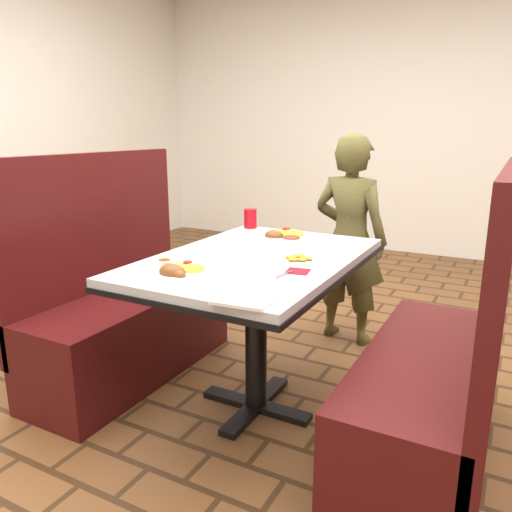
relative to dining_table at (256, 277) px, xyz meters
The scene contains 14 objects.
dining_table is the anchor object (origin of this frame).
booth_bench_left 0.86m from the dining_table, behind, with size 0.47×1.20×1.17m.
booth_bench_right 0.86m from the dining_table, ahead, with size 0.47×1.20×1.17m.
diner_person 1.01m from the dining_table, 83.69° to the left, with size 0.46×0.30×1.27m, color brown.
near_dinner_plate 0.43m from the dining_table, 107.17° to the right, with size 0.24×0.24×0.07m.
far_dinner_plate 0.40m from the dining_table, 95.89° to the left, with size 0.29×0.29×0.07m.
plantain_plate 0.23m from the dining_table, ahead, with size 0.16×0.16×0.02m.
maroon_napkin 0.31m from the dining_table, 28.14° to the right, with size 0.09×0.09×0.00m, color maroon.
spoon_utensil 0.33m from the dining_table, 42.00° to the right, with size 0.01×0.12×0.00m, color silver.
red_tumbler 0.66m from the dining_table, 120.95° to the left, with size 0.07×0.07×0.11m, color red.
paper_napkin 0.61m from the dining_table, 65.70° to the right, with size 0.19×0.14×0.01m, color white.
knife_utensil 0.37m from the dining_table, 106.86° to the right, with size 0.01×0.17×0.00m, color silver.
fork_utensil 0.45m from the dining_table, 105.58° to the right, with size 0.01×0.15×0.00m, color silver.
lettuce_shreds 0.12m from the dining_table, 56.31° to the left, with size 0.28×0.32×0.00m, color #98D053, non-canonical shape.
Camera 1 is at (1.00, -1.87, 1.29)m, focal length 35.00 mm.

